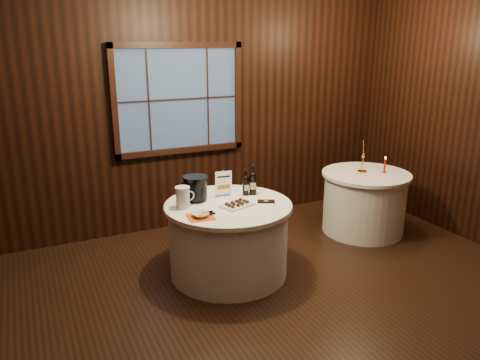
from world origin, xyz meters
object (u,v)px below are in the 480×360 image
sign_stand (223,188)px  ice_bucket (195,188)px  brass_candlestick (363,161)px  main_table (228,239)px  grape_bunch (210,213)px  port_bottle_right (253,182)px  port_bottle_left (246,184)px  chocolate_box (266,201)px  cracker_bowl (200,215)px  glass_pitcher (183,197)px  chocolate_plate (237,204)px  red_candle (385,167)px  side_table (364,202)px

sign_stand → ice_bucket: bearing=-173.5°
brass_candlestick → main_table: bearing=-170.3°
grape_bunch → port_bottle_right: bearing=29.5°
port_bottle_right → port_bottle_left: bearing=-168.0°
ice_bucket → grape_bunch: ice_bucket is taller
grape_bunch → brass_candlestick: brass_candlestick is taller
sign_stand → grape_bunch: sign_stand is taller
chocolate_box → cracker_bowl: cracker_bowl is taller
main_table → ice_bucket: (-0.26, 0.23, 0.52)m
port_bottle_right → cracker_bowl: port_bottle_right is taller
brass_candlestick → chocolate_box: bearing=-164.0°
chocolate_box → glass_pitcher: glass_pitcher is taller
main_table → chocolate_plate: bearing=-64.2°
port_bottle_left → port_bottle_right: size_ratio=0.86×
chocolate_plate → brass_candlestick: bearing=12.9°
chocolate_plate → glass_pitcher: size_ratio=1.71×
main_table → ice_bucket: size_ratio=4.98×
chocolate_plate → red_candle: 2.16m
ice_bucket → glass_pitcher: size_ratio=1.21×
sign_stand → chocolate_plate: sign_stand is taller
side_table → sign_stand: size_ratio=3.81×
main_table → glass_pitcher: size_ratio=6.05×
grape_bunch → brass_candlestick: 2.31m
cracker_bowl → brass_candlestick: brass_candlestick is taller
main_table → chocolate_box: (0.37, -0.12, 0.39)m
brass_candlestick → red_candle: bearing=-30.6°
port_bottle_left → glass_pitcher: (-0.72, -0.09, -0.01)m
main_table → glass_pitcher: glass_pitcher is taller
chocolate_plate → brass_candlestick: size_ratio=0.88×
sign_stand → port_bottle_right: bearing=-6.0°
side_table → brass_candlestick: brass_candlestick is taller
port_bottle_left → grape_bunch: port_bottle_left is taller
sign_stand → brass_candlestick: (1.91, 0.11, 0.05)m
main_table → chocolate_box: chocolate_box is taller
cracker_bowl → brass_candlestick: bearing=13.5°
sign_stand → chocolate_plate: 0.34m
port_bottle_left → cracker_bowl: bearing=-141.7°
sign_stand → chocolate_plate: (0.00, -0.33, -0.08)m
port_bottle_left → ice_bucket: size_ratio=1.08×
ice_bucket → cracker_bowl: (-0.12, -0.46, -0.11)m
main_table → glass_pitcher: (-0.44, 0.09, 0.49)m
main_table → brass_candlestick: bearing=9.7°
main_table → cracker_bowl: size_ratio=8.19×
port_bottle_right → grape_bunch: size_ratio=2.05×
port_bottle_left → brass_candlestick: 1.69m
main_table → grape_bunch: 0.53m
chocolate_plate → cracker_bowl: chocolate_plate is taller
port_bottle_right → glass_pitcher: port_bottle_right is taller
chocolate_box → cracker_bowl: (-0.75, -0.11, 0.02)m
sign_stand → glass_pitcher: bearing=-157.1°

